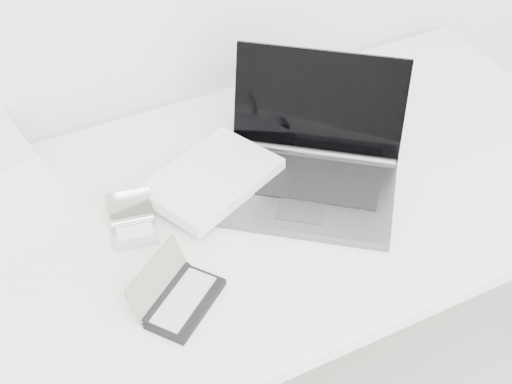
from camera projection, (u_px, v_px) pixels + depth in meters
name	position (u px, v px, depth m)	size (l,w,h in m)	color
desk	(260.00, 213.00, 1.53)	(1.60, 0.80, 0.73)	white
laptop_large	(276.00, 170.00, 1.50)	(0.59, 0.48, 0.25)	#5C5E61
pda_silver	(134.00, 226.00, 1.42)	(0.11, 0.12, 0.07)	silver
palmtop_charcoal	(178.00, 297.00, 1.28)	(0.19, 0.18, 0.08)	black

